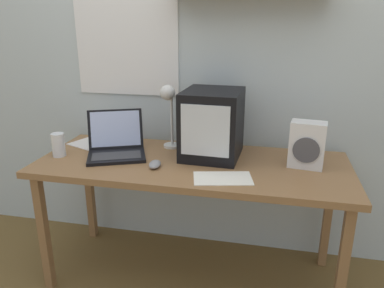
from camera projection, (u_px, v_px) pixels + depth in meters
ground_plane at (192, 274)px, 2.24m from camera, size 12.00×12.00×0.00m
back_wall at (207, 45)px, 2.21m from camera, size 5.60×0.24×2.60m
corner_desk at (192, 172)px, 2.03m from camera, size 1.67×0.66×0.72m
crt_monitor at (212, 124)px, 2.04m from camera, size 0.32×0.36×0.37m
laptop at (116, 144)px, 2.11m from camera, size 0.40×0.39×0.23m
desk_lamp at (169, 105)px, 2.13m from camera, size 0.10×0.15×0.38m
juice_glass at (59, 146)px, 2.08m from camera, size 0.07×0.07×0.13m
space_heater at (307, 145)px, 1.91m from camera, size 0.19×0.13×0.24m
computer_mouse at (155, 164)px, 1.93m from camera, size 0.07×0.11×0.03m
open_notebook at (94, 144)px, 2.29m from camera, size 0.33×0.29×0.00m
loose_paper_near_laptop at (223, 178)px, 1.80m from camera, size 0.31×0.22×0.00m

